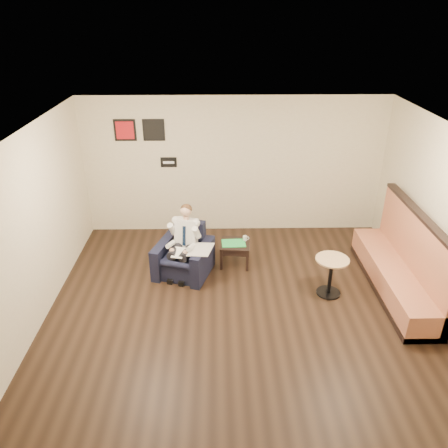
{
  "coord_description": "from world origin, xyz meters",
  "views": [
    {
      "loc": [
        -0.35,
        -5.33,
        4.31
      ],
      "look_at": [
        -0.23,
        1.2,
        1.01
      ],
      "focal_mm": 35.0,
      "sensor_mm": 36.0,
      "label": 1
    }
  ],
  "objects_px": {
    "side_table": "(235,253)",
    "green_folder": "(234,243)",
    "smartphone": "(238,239)",
    "cafe_table": "(330,276)",
    "seated_man": "(180,247)",
    "coffee_mug": "(245,238)",
    "armchair": "(183,252)",
    "banquette": "(398,254)"
  },
  "relations": [
    {
      "from": "armchair",
      "to": "smartphone",
      "type": "distance_m",
      "value": 1.09
    },
    {
      "from": "side_table",
      "to": "coffee_mug",
      "type": "xyz_separation_m",
      "value": [
        0.18,
        0.1,
        0.26
      ]
    },
    {
      "from": "seated_man",
      "to": "cafe_table",
      "type": "relative_size",
      "value": 1.77
    },
    {
      "from": "banquette",
      "to": "side_table",
      "type": "bearing_deg",
      "value": 161.32
    },
    {
      "from": "banquette",
      "to": "cafe_table",
      "type": "height_order",
      "value": "banquette"
    },
    {
      "from": "green_folder",
      "to": "banquette",
      "type": "bearing_deg",
      "value": -18.17
    },
    {
      "from": "armchair",
      "to": "side_table",
      "type": "bearing_deg",
      "value": 35.57
    },
    {
      "from": "armchair",
      "to": "banquette",
      "type": "bearing_deg",
      "value": 8.1
    },
    {
      "from": "side_table",
      "to": "cafe_table",
      "type": "height_order",
      "value": "cafe_table"
    },
    {
      "from": "green_folder",
      "to": "cafe_table",
      "type": "bearing_deg",
      "value": -31.91
    },
    {
      "from": "armchair",
      "to": "cafe_table",
      "type": "distance_m",
      "value": 2.54
    },
    {
      "from": "armchair",
      "to": "green_folder",
      "type": "height_order",
      "value": "armchair"
    },
    {
      "from": "smartphone",
      "to": "cafe_table",
      "type": "height_order",
      "value": "cafe_table"
    },
    {
      "from": "smartphone",
      "to": "cafe_table",
      "type": "xyz_separation_m",
      "value": [
        1.45,
        -1.13,
        -0.1
      ]
    },
    {
      "from": "armchair",
      "to": "cafe_table",
      "type": "bearing_deg",
      "value": 1.94
    },
    {
      "from": "seated_man",
      "to": "coffee_mug",
      "type": "distance_m",
      "value": 1.26
    },
    {
      "from": "armchair",
      "to": "banquette",
      "type": "distance_m",
      "value": 3.59
    },
    {
      "from": "armchair",
      "to": "side_table",
      "type": "relative_size",
      "value": 1.71
    },
    {
      "from": "armchair",
      "to": "smartphone",
      "type": "relative_size",
      "value": 6.71
    },
    {
      "from": "coffee_mug",
      "to": "side_table",
      "type": "bearing_deg",
      "value": -152.07
    },
    {
      "from": "coffee_mug",
      "to": "smartphone",
      "type": "xyz_separation_m",
      "value": [
        -0.12,
        0.05,
        -0.04
      ]
    },
    {
      "from": "smartphone",
      "to": "cafe_table",
      "type": "relative_size",
      "value": 0.2
    },
    {
      "from": "side_table",
      "to": "coffee_mug",
      "type": "bearing_deg",
      "value": 27.93
    },
    {
      "from": "armchair",
      "to": "banquette",
      "type": "relative_size",
      "value": 0.33
    },
    {
      "from": "seated_man",
      "to": "side_table",
      "type": "distance_m",
      "value": 1.11
    },
    {
      "from": "green_folder",
      "to": "seated_man",
      "type": "bearing_deg",
      "value": -156.92
    },
    {
      "from": "banquette",
      "to": "green_folder",
      "type": "bearing_deg",
      "value": 161.83
    },
    {
      "from": "seated_man",
      "to": "side_table",
      "type": "relative_size",
      "value": 2.27
    },
    {
      "from": "smartphone",
      "to": "banquette",
      "type": "distance_m",
      "value": 2.76
    },
    {
      "from": "side_table",
      "to": "banquette",
      "type": "height_order",
      "value": "banquette"
    },
    {
      "from": "armchair",
      "to": "smartphone",
      "type": "height_order",
      "value": "armchair"
    },
    {
      "from": "banquette",
      "to": "cafe_table",
      "type": "xyz_separation_m",
      "value": [
        -1.09,
        -0.1,
        -0.35
      ]
    },
    {
      "from": "side_table",
      "to": "green_folder",
      "type": "height_order",
      "value": "green_folder"
    },
    {
      "from": "armchair",
      "to": "green_folder",
      "type": "xyz_separation_m",
      "value": [
        0.9,
        0.29,
        0.0
      ]
    },
    {
      "from": "side_table",
      "to": "coffee_mug",
      "type": "distance_m",
      "value": 0.33
    },
    {
      "from": "seated_man",
      "to": "banquette",
      "type": "relative_size",
      "value": 0.44
    },
    {
      "from": "side_table",
      "to": "green_folder",
      "type": "bearing_deg",
      "value": -152.07
    },
    {
      "from": "smartphone",
      "to": "green_folder",
      "type": "bearing_deg",
      "value": -103.96
    },
    {
      "from": "banquette",
      "to": "coffee_mug",
      "type": "bearing_deg",
      "value": 158.04
    },
    {
      "from": "coffee_mug",
      "to": "smartphone",
      "type": "height_order",
      "value": "coffee_mug"
    },
    {
      "from": "seated_man",
      "to": "coffee_mug",
      "type": "bearing_deg",
      "value": 41.39
    },
    {
      "from": "smartphone",
      "to": "banquette",
      "type": "bearing_deg",
      "value": -6.24
    }
  ]
}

